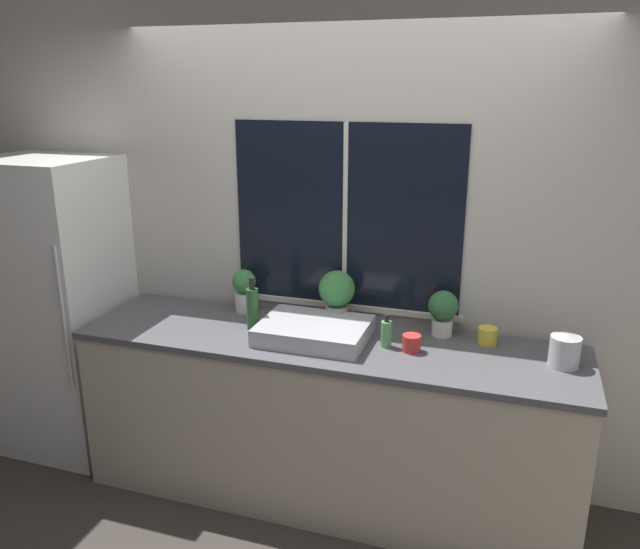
{
  "coord_description": "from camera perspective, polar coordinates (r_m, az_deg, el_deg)",
  "views": [
    {
      "loc": [
        0.9,
        -2.52,
        2.21
      ],
      "look_at": [
        -0.03,
        0.32,
        1.28
      ],
      "focal_mm": 35.0,
      "sensor_mm": 36.0,
      "label": 1
    }
  ],
  "objects": [
    {
      "name": "sink",
      "position": [
        3.23,
        -0.53,
        -5.15
      ],
      "size": [
        0.55,
        0.47,
        0.27
      ],
      "color": "#ADADB2",
      "rests_on": "counter"
    },
    {
      "name": "potted_plant_right",
      "position": [
        3.31,
        11.18,
        -3.21
      ],
      "size": [
        0.16,
        0.16,
        0.24
      ],
      "color": "silver",
      "rests_on": "counter"
    },
    {
      "name": "bottle_tall",
      "position": [
        3.35,
        -6.19,
        -3.05
      ],
      "size": [
        0.07,
        0.07,
        0.29
      ],
      "color": "#235128",
      "rests_on": "counter"
    },
    {
      "name": "potted_plant_center",
      "position": [
        3.4,
        1.54,
        -1.68
      ],
      "size": [
        0.2,
        0.2,
        0.3
      ],
      "color": "silver",
      "rests_on": "counter"
    },
    {
      "name": "refrigerator",
      "position": [
        4.11,
        -22.84,
        -2.75
      ],
      "size": [
        0.73,
        0.67,
        1.8
      ],
      "color": "silver",
      "rests_on": "ground_plane"
    },
    {
      "name": "wall_back",
      "position": [
        3.46,
        2.47,
        2.84
      ],
      "size": [
        8.0,
        0.09,
        2.7
      ],
      "color": "#BCB7AD",
      "rests_on": "ground_plane"
    },
    {
      "name": "soap_bottle",
      "position": [
        3.15,
        6.08,
        -5.37
      ],
      "size": [
        0.05,
        0.05,
        0.17
      ],
      "color": "#519E5B",
      "rests_on": "counter"
    },
    {
      "name": "mug_red",
      "position": [
        3.12,
        8.36,
        -6.23
      ],
      "size": [
        0.09,
        0.09,
        0.08
      ],
      "color": "#B72D28",
      "rests_on": "counter"
    },
    {
      "name": "ground_plane",
      "position": [
        3.47,
        -1.28,
        -22.36
      ],
      "size": [
        14.0,
        14.0,
        0.0
      ],
      "primitive_type": "plane",
      "color": "#38332D"
    },
    {
      "name": "wall_left",
      "position": [
        5.25,
        -20.85,
        6.67
      ],
      "size": [
        0.06,
        7.0,
        2.7
      ],
      "color": "#BCB7AD",
      "rests_on": "ground_plane"
    },
    {
      "name": "kettle",
      "position": [
        3.14,
        21.47,
        -6.46
      ],
      "size": [
        0.14,
        0.14,
        0.16
      ],
      "color": "#B2B2B7",
      "rests_on": "counter"
    },
    {
      "name": "counter",
      "position": [
        3.45,
        0.48,
        -13.11
      ],
      "size": [
        2.62,
        0.66,
        0.93
      ],
      "color": "#B2A893",
      "rests_on": "ground_plane"
    },
    {
      "name": "potted_plant_left",
      "position": [
        3.6,
        -6.95,
        -1.27
      ],
      "size": [
        0.14,
        0.14,
        0.25
      ],
      "color": "silver",
      "rests_on": "counter"
    },
    {
      "name": "mug_yellow",
      "position": [
        3.28,
        15.06,
        -5.44
      ],
      "size": [
        0.1,
        0.1,
        0.09
      ],
      "color": "gold",
      "rests_on": "counter"
    }
  ]
}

